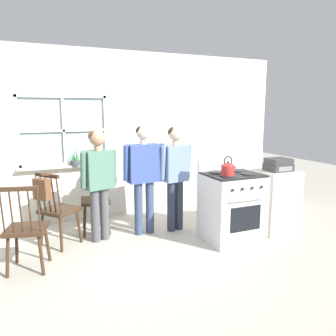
# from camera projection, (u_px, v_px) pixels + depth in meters

# --- Properties ---
(ground_plane) EXTENTS (16.00, 16.00, 0.00)m
(ground_plane) POSITION_uv_depth(u_px,v_px,m) (129.00, 247.00, 4.26)
(ground_plane) COLOR #B2AD9E
(wall_back) EXTENTS (6.40, 0.16, 2.70)m
(wall_back) POSITION_uv_depth(u_px,v_px,m) (105.00, 136.00, 5.30)
(wall_back) COLOR silver
(wall_back) RESTS_ON ground_plane
(chair_by_window) EXTENTS (0.58, 0.58, 0.99)m
(chair_by_window) POSITION_uv_depth(u_px,v_px,m) (58.00, 211.00, 4.25)
(chair_by_window) COLOR #3D2819
(chair_by_window) RESTS_ON ground_plane
(chair_near_wall) EXTENTS (0.51, 0.49, 0.99)m
(chair_near_wall) POSITION_uv_depth(u_px,v_px,m) (26.00, 230.00, 3.57)
(chair_near_wall) COLOR #3D2819
(chair_near_wall) RESTS_ON ground_plane
(chair_center_cluster) EXTENTS (0.46, 0.47, 0.99)m
(chair_center_cluster) POSITION_uv_depth(u_px,v_px,m) (97.00, 201.00, 4.73)
(chair_center_cluster) COLOR #3D2819
(chair_center_cluster) RESTS_ON ground_plane
(person_elderly_left) EXTENTS (0.52, 0.29, 1.51)m
(person_elderly_left) POSITION_uv_depth(u_px,v_px,m) (98.00, 175.00, 4.34)
(person_elderly_left) COLOR #4C4C51
(person_elderly_left) RESTS_ON ground_plane
(person_teen_center) EXTENTS (0.61, 0.24, 1.55)m
(person_teen_center) POSITION_uv_depth(u_px,v_px,m) (144.00, 169.00, 4.58)
(person_teen_center) COLOR #384766
(person_teen_center) RESTS_ON ground_plane
(person_adult_right) EXTENTS (0.52, 0.26, 1.53)m
(person_adult_right) POSITION_uv_depth(u_px,v_px,m) (175.00, 169.00, 4.72)
(person_adult_right) COLOR #2D3347
(person_adult_right) RESTS_ON ground_plane
(stove) EXTENTS (0.73, 0.68, 1.08)m
(stove) POSITION_uv_depth(u_px,v_px,m) (231.00, 206.00, 4.44)
(stove) COLOR silver
(stove) RESTS_ON ground_plane
(kettle) EXTENTS (0.21, 0.17, 0.25)m
(kettle) POSITION_uv_depth(u_px,v_px,m) (228.00, 169.00, 4.16)
(kettle) COLOR red
(kettle) RESTS_ON stove
(potted_plant) EXTENTS (0.17, 0.17, 0.26)m
(potted_plant) POSITION_uv_depth(u_px,v_px,m) (76.00, 161.00, 5.10)
(potted_plant) COLOR #42474C
(potted_plant) RESTS_ON wall_back
(handbag) EXTENTS (0.25, 0.25, 0.31)m
(handbag) POSITION_uv_depth(u_px,v_px,m) (42.00, 189.00, 3.99)
(handbag) COLOR brown
(handbag) RESTS_ON chair_by_window
(side_counter) EXTENTS (0.55, 0.50, 0.90)m
(side_counter) POSITION_uv_depth(u_px,v_px,m) (275.00, 201.00, 4.79)
(side_counter) COLOR beige
(side_counter) RESTS_ON ground_plane
(stereo) EXTENTS (0.34, 0.29, 0.18)m
(stereo) POSITION_uv_depth(u_px,v_px,m) (278.00, 165.00, 4.68)
(stereo) COLOR #38383A
(stereo) RESTS_ON side_counter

